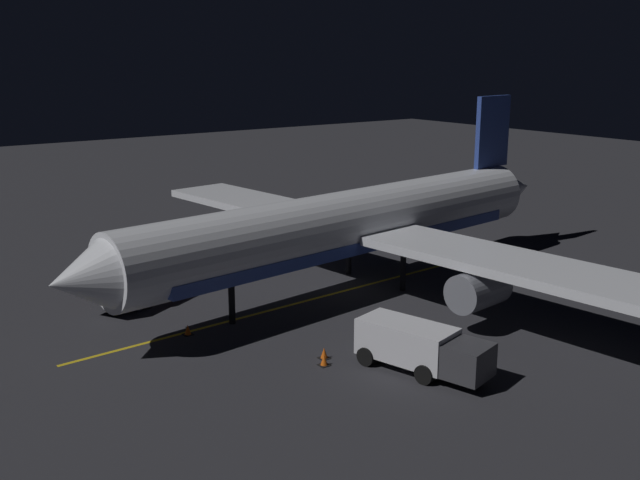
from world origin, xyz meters
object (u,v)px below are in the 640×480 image
at_px(catering_truck, 419,348).
at_px(traffic_cone_near_left, 227,281).
at_px(traffic_cone_near_right, 324,354).
at_px(traffic_cone_under_wing, 188,330).
at_px(airliner, 354,225).
at_px(baggage_truck, 142,282).
at_px(ground_crew_worker, 138,297).
at_px(traffic_cone_far, 324,360).

xyz_separation_m(catering_truck, traffic_cone_near_left, (16.86, 0.58, -0.91)).
relative_size(traffic_cone_near_left, traffic_cone_near_right, 1.00).
height_order(traffic_cone_near_left, traffic_cone_under_wing, same).
distance_m(airliner, baggage_truck, 13.09).
height_order(ground_crew_worker, traffic_cone_far, ground_crew_worker).
relative_size(baggage_truck, traffic_cone_near_left, 11.39).
xyz_separation_m(traffic_cone_near_right, traffic_cone_under_wing, (6.68, 3.89, 0.00)).
xyz_separation_m(catering_truck, traffic_cone_near_right, (3.75, 2.63, -0.91)).
distance_m(baggage_truck, traffic_cone_near_right, 13.57).
bearing_deg(baggage_truck, traffic_cone_under_wing, 177.54).
xyz_separation_m(traffic_cone_under_wing, traffic_cone_far, (-7.34, -3.40, 0.00)).
xyz_separation_m(airliner, traffic_cone_under_wing, (-1.11, 11.91, -3.79)).
relative_size(catering_truck, traffic_cone_under_wing, 12.07).
xyz_separation_m(traffic_cone_near_left, traffic_cone_far, (-13.77, 2.54, 0.00)).
relative_size(airliner, baggage_truck, 6.15).
height_order(baggage_truck, traffic_cone_near_right, baggage_truck).
bearing_deg(traffic_cone_near_left, ground_crew_worker, 103.28).
bearing_deg(traffic_cone_near_left, catering_truck, -178.02).
distance_m(ground_crew_worker, traffic_cone_under_wing, 4.96).
height_order(baggage_truck, traffic_cone_far, baggage_truck).
height_order(catering_truck, ground_crew_worker, catering_truck).
xyz_separation_m(baggage_truck, traffic_cone_far, (-13.70, -3.13, -0.94)).
distance_m(catering_truck, traffic_cone_under_wing, 12.34).
bearing_deg(traffic_cone_near_left, airliner, -131.71).
height_order(baggage_truck, ground_crew_worker, baggage_truck).
bearing_deg(ground_crew_worker, traffic_cone_under_wing, -172.56).
xyz_separation_m(traffic_cone_near_left, traffic_cone_under_wing, (-6.43, 5.94, 0.00)).
xyz_separation_m(traffic_cone_near_right, traffic_cone_far, (-0.66, 0.49, 0.00)).
bearing_deg(traffic_cone_near_right, airliner, -45.86).
bearing_deg(traffic_cone_near_right, traffic_cone_near_left, -8.88).
distance_m(airliner, traffic_cone_near_left, 8.86).
bearing_deg(airliner, traffic_cone_under_wing, 95.30).
bearing_deg(ground_crew_worker, traffic_cone_near_right, -158.62).
height_order(airliner, baggage_truck, airliner).
distance_m(baggage_truck, catering_truck, 17.92).
height_order(traffic_cone_near_right, traffic_cone_under_wing, same).
height_order(airliner, traffic_cone_under_wing, airliner).
height_order(baggage_truck, traffic_cone_near_left, baggage_truck).
relative_size(traffic_cone_near_right, traffic_cone_under_wing, 1.00).
bearing_deg(traffic_cone_under_wing, airliner, -84.70).
bearing_deg(traffic_cone_under_wing, ground_crew_worker, 7.44).
relative_size(airliner, traffic_cone_under_wing, 70.09).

